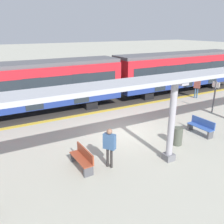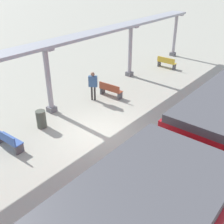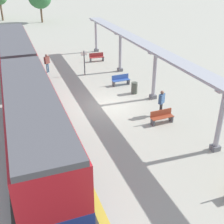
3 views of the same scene
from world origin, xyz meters
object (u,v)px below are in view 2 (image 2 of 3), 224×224
(canopy_pillar_nearest, at_px, (175,35))
(bench_near_end, at_px, (8,140))
(trash_bin, at_px, (41,119))
(passenger_by_the_benches, at_px, (93,83))
(bench_extra_slot, at_px, (166,62))
(bench_mid_platform, at_px, (110,90))
(canopy_pillar_third, at_px, (48,81))
(canopy_pillar_second, at_px, (130,51))

(canopy_pillar_nearest, distance_m, bench_near_end, 17.38)
(trash_bin, height_order, passenger_by_the_benches, passenger_by_the_benches)
(bench_extra_slot, xyz_separation_m, passenger_by_the_benches, (0.46, 7.92, 0.65))
(bench_near_end, distance_m, bench_mid_platform, 6.97)
(canopy_pillar_nearest, distance_m, canopy_pillar_third, 13.86)
(canopy_pillar_second, height_order, passenger_by_the_benches, canopy_pillar_second)
(trash_bin, bearing_deg, canopy_pillar_nearest, -86.54)
(bench_near_end, height_order, bench_extra_slot, same)
(canopy_pillar_second, height_order, bench_mid_platform, canopy_pillar_second)
(canopy_pillar_second, height_order, trash_bin, canopy_pillar_second)
(bench_near_end, bearing_deg, trash_bin, -80.87)
(bench_mid_platform, height_order, trash_bin, trash_bin)
(canopy_pillar_nearest, relative_size, passenger_by_the_benches, 2.06)
(canopy_pillar_nearest, relative_size, trash_bin, 3.98)
(canopy_pillar_second, xyz_separation_m, passenger_by_the_benches, (-0.76, 4.68, -0.73))
(canopy_pillar_third, relative_size, passenger_by_the_benches, 2.06)
(bench_extra_slot, distance_m, trash_bin, 11.86)
(bench_mid_platform, relative_size, trash_bin, 1.68)
(canopy_pillar_third, distance_m, trash_bin, 2.15)
(canopy_pillar_second, xyz_separation_m, trash_bin, (-0.92, 8.61, -1.37))
(canopy_pillar_third, bearing_deg, canopy_pillar_nearest, -90.00)
(bench_mid_platform, height_order, passenger_by_the_benches, passenger_by_the_benches)
(canopy_pillar_third, height_order, bench_near_end, canopy_pillar_third)
(canopy_pillar_second, bearing_deg, canopy_pillar_third, 90.00)
(bench_near_end, distance_m, bench_extra_slot, 13.90)
(bench_mid_platform, relative_size, bench_extra_slot, 1.01)
(bench_mid_platform, xyz_separation_m, bench_extra_slot, (0.03, -6.93, 0.00))
(bench_mid_platform, bearing_deg, bench_near_end, 89.99)
(bench_mid_platform, distance_m, bench_extra_slot, 6.93)
(canopy_pillar_nearest, height_order, canopy_pillar_second, same)
(canopy_pillar_third, distance_m, bench_near_end, 3.89)
(canopy_pillar_third, bearing_deg, trash_bin, 123.86)
(canopy_pillar_nearest, distance_m, bench_mid_platform, 10.48)
(canopy_pillar_third, height_order, trash_bin, canopy_pillar_third)
(canopy_pillar_third, relative_size, bench_extra_slot, 2.39)
(passenger_by_the_benches, bearing_deg, canopy_pillar_second, -80.79)
(canopy_pillar_second, relative_size, passenger_by_the_benches, 2.06)
(canopy_pillar_third, xyz_separation_m, bench_near_end, (-1.25, 3.42, -1.38))
(canopy_pillar_nearest, bearing_deg, canopy_pillar_third, 90.00)
(bench_mid_platform, bearing_deg, canopy_pillar_second, -71.26)
(canopy_pillar_second, relative_size, bench_mid_platform, 2.37)
(trash_bin, bearing_deg, canopy_pillar_second, -83.89)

